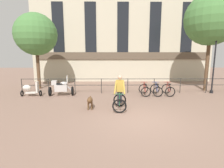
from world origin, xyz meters
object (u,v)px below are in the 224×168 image
at_px(dog, 90,101).
at_px(street_lamp, 215,57).
at_px(parked_scooter, 30,89).
at_px(parked_motorcycle, 61,87).
at_px(parked_bicycle_near_lamp, 145,90).
at_px(cyclist_with_bike, 120,94).
at_px(parked_bicycle_mid_left, 156,90).
at_px(parked_bicycle_mid_right, 168,90).

relative_size(dog, street_lamp, 0.22).
height_order(dog, parked_scooter, parked_scooter).
bearing_deg(parked_motorcycle, parked_bicycle_near_lamp, -94.27).
bearing_deg(parked_bicycle_near_lamp, dog, 45.30).
bearing_deg(dog, parked_scooter, 144.10).
xyz_separation_m(cyclist_with_bike, parked_motorcycle, (-3.75, 2.87, -0.20)).
xyz_separation_m(cyclist_with_bike, dog, (-1.49, -0.14, -0.30)).
xyz_separation_m(cyclist_with_bike, parked_bicycle_mid_left, (2.65, 3.00, -0.41)).
distance_m(parked_bicycle_mid_left, parked_scooter, 8.38).
bearing_deg(cyclist_with_bike, parked_bicycle_near_lamp, 62.19).
xyz_separation_m(dog, parked_scooter, (-4.24, 2.90, -0.00)).
bearing_deg(cyclist_with_bike, parked_scooter, 158.24).
relative_size(dog, parked_scooter, 0.76).
xyz_separation_m(parked_scooter, street_lamp, (12.48, 0.80, 2.09)).
distance_m(dog, parked_bicycle_mid_right, 5.85).
bearing_deg(parked_scooter, parked_bicycle_mid_left, -89.82).
bearing_deg(parked_bicycle_mid_left, parked_scooter, 5.65).
height_order(cyclist_with_bike, parked_scooter, cyclist_with_bike).
bearing_deg(street_lamp, parked_bicycle_near_lamp, -173.49).
height_order(parked_bicycle_near_lamp, street_lamp, street_lamp).
relative_size(cyclist_with_bike, street_lamp, 0.37).
relative_size(parked_motorcycle, parked_bicycle_near_lamp, 1.44).
height_order(parked_motorcycle, street_lamp, street_lamp).
bearing_deg(dog, parked_bicycle_near_lamp, 41.64).
height_order(dog, parked_bicycle_mid_right, parked_bicycle_mid_right).
xyz_separation_m(dog, parked_bicycle_mid_right, (4.94, 3.14, -0.10)).
height_order(dog, parked_bicycle_mid_left, parked_bicycle_mid_left).
bearing_deg(parked_bicycle_mid_left, cyclist_with_bike, 52.46).
height_order(parked_motorcycle, parked_bicycle_mid_left, parked_motorcycle).
distance_m(parked_motorcycle, parked_scooter, 1.98).
distance_m(cyclist_with_bike, parked_bicycle_mid_right, 4.59).
height_order(parked_bicycle_near_lamp, parked_bicycle_mid_right, same).
height_order(parked_bicycle_mid_right, parked_scooter, parked_scooter).
distance_m(cyclist_with_bike, parked_bicycle_near_lamp, 3.55).
bearing_deg(parked_bicycle_mid_right, dog, 37.09).
distance_m(dog, parked_bicycle_near_lamp, 4.58).
xyz_separation_m(dog, parked_bicycle_near_lamp, (3.34, 3.14, -0.10)).
bearing_deg(parked_scooter, cyclist_with_bike, -117.17).
relative_size(parked_motorcycle, parked_bicycle_mid_right, 1.41).
distance_m(dog, parked_bicycle_mid_left, 5.20).
bearing_deg(parked_bicycle_mid_left, dog, 41.14).
bearing_deg(street_lamp, dog, -155.84).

